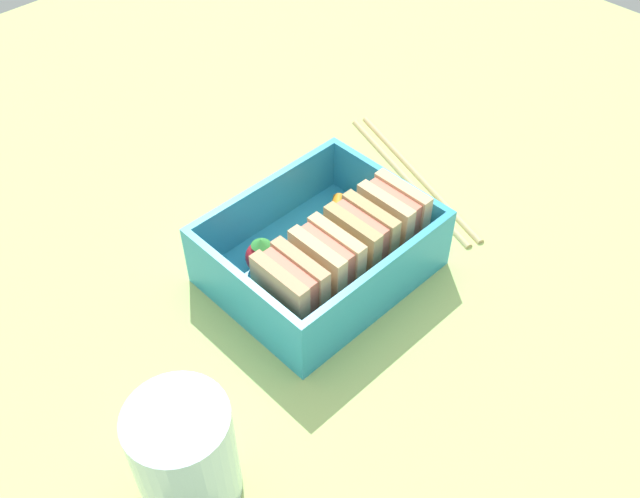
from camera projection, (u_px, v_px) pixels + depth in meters
ground_plane at (320, 280)px, 59.66cm from camera, size 120.00×120.00×2.00cm
bento_tray at (320, 267)px, 58.52cm from camera, size 16.68×13.53×1.20cm
bento_rim at (320, 242)px, 56.44cm from camera, size 16.68×13.53×4.62cm
sandwich_left at (392, 219)px, 57.42cm from camera, size 3.03×5.28×5.83cm
sandwich_center_left at (361, 242)px, 55.60cm from camera, size 3.03×5.28×5.83cm
sandwich_center at (327, 266)px, 53.78cm from camera, size 3.03×5.28×5.83cm
sandwich_center_right at (291, 292)px, 51.96cm from camera, size 3.03×5.28×5.83cm
carrot_stick_far_left at (336, 219)px, 60.77cm from camera, size 4.99×4.19×1.28cm
strawberry_far_left at (262, 256)px, 56.53cm from camera, size 2.69×2.69×3.29cm
chopstick_pair at (413, 175)px, 67.22cm from camera, size 8.00×19.94×0.70cm
drinking_glass at (185, 455)px, 42.73cm from camera, size 6.30×6.30×8.46cm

